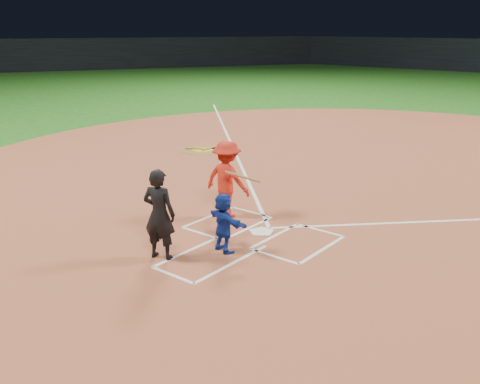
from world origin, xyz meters
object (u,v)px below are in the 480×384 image
Objects in this scene: home_plate at (261,232)px; umpire at (159,214)px; on_deck_circle at (202,150)px; catcher at (224,222)px; batter_at_plate at (227,179)px.

home_plate is 0.33× the size of umpire.
on_deck_circle is 9.44m from catcher.
umpire reaches higher than catcher.
batter_at_plate is (-1.28, 0.33, 0.93)m from home_plate.
catcher reaches higher than on_deck_circle.
umpire is (5.91, -7.68, 0.92)m from on_deck_circle.
home_plate reaches higher than on_deck_circle.
batter_at_plate is (-1.30, 1.67, 0.31)m from catcher.
home_plate is 1.47m from catcher.
catcher is (6.68, -6.64, 0.62)m from on_deck_circle.
umpire is 0.99× the size of batter_at_plate.
home_plate is at bearing -125.66° from umpire.
catcher is at bearing -144.78° from umpire.
umpire is (-0.75, -2.37, 0.91)m from home_plate.
on_deck_circle is at bearing -30.60° from catcher.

